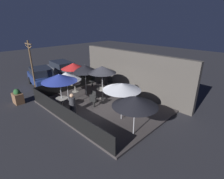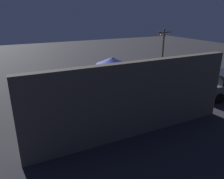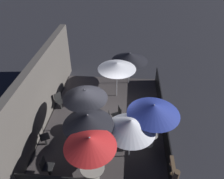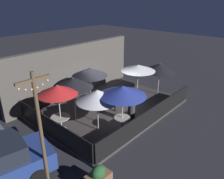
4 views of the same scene
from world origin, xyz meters
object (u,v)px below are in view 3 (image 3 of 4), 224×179
object	(u,v)px
patio_umbrella_0	(90,142)
patron_0	(145,121)
patio_umbrella_2	(154,109)
patio_umbrella_5	(88,120)
patio_umbrella_6	(131,125)
dining_table_1	(87,121)
dining_table_2	(150,135)
patio_chair_4	(59,100)
dining_table_0	(92,169)
patio_chair_3	(43,137)
patio_chair_0	(107,120)
patio_umbrella_4	(117,66)
patio_umbrella_1	(85,94)
patio_chair_1	(118,115)
patio_chair_2	(46,166)
patio_umbrella_3	(130,57)

from	to	relation	value
patio_umbrella_0	patron_0	world-z (taller)	patio_umbrella_0
patio_umbrella_2	patio_umbrella_5	xyz separation A→B (m)	(-0.77, 2.51, -0.03)
patio_umbrella_6	dining_table_1	distance (m)	2.72
dining_table_2	patio_chair_4	size ratio (longest dim) A/B	0.80
patio_chair_4	dining_table_0	bearing A→B (deg)	-19.07
patio_chair_3	patio_chair_0	bearing A→B (deg)	-5.52
patio_umbrella_4	dining_table_0	bearing A→B (deg)	174.16
patio_chair_3	patron_0	size ratio (longest dim) A/B	0.75
patio_umbrella_1	dining_table_1	distance (m)	1.57
dining_table_1	dining_table_0	bearing A→B (deg)	-165.82
dining_table_2	patio_chair_0	size ratio (longest dim) A/B	0.80
patio_umbrella_0	patio_chair_1	xyz separation A→B (m)	(3.16, -0.75, -1.59)
patio_chair_2	patio_chair_3	size ratio (longest dim) A/B	0.99
patio_umbrella_4	dining_table_1	size ratio (longest dim) A/B	2.60
patio_chair_4	dining_table_2	bearing A→B (deg)	15.13
patio_umbrella_0	patio_umbrella_2	size ratio (longest dim) A/B	1.00
dining_table_0	patio_chair_2	size ratio (longest dim) A/B	0.98
patio_chair_0	patio_umbrella_5	bearing A→B (deg)	58.92
patio_umbrella_2	patio_chair_0	bearing A→B (deg)	66.09
patio_umbrella_4	patio_chair_0	world-z (taller)	patio_umbrella_4
patio_chair_0	patio_chair_1	world-z (taller)	patio_chair_0
patio_umbrella_3	patio_umbrella_6	size ratio (longest dim) A/B	1.03
patio_umbrella_3	patio_chair_0	distance (m)	4.37
patio_umbrella_1	patio_umbrella_6	world-z (taller)	patio_umbrella_1
patio_umbrella_0	patio_chair_2	bearing A→B (deg)	89.27
dining_table_0	patio_chair_1	distance (m)	3.25
dining_table_0	dining_table_2	xyz separation A→B (m)	(1.86, -2.24, 0.01)
patio_chair_2	patio_umbrella_3	bearing A→B (deg)	66.78
patio_umbrella_6	patio_chair_2	world-z (taller)	patio_umbrella_6
patio_umbrella_6	patron_0	bearing A→B (deg)	-23.79
patio_umbrella_0	patio_umbrella_3	xyz separation A→B (m)	(6.80, -1.22, -0.27)
patio_umbrella_5	patio_chair_1	xyz separation A→B (m)	(2.07, -1.01, -1.54)
patio_umbrella_1	patio_umbrella_6	distance (m)	2.44
patio_umbrella_3	patio_chair_1	world-z (taller)	patio_umbrella_3
dining_table_1	patron_0	bearing A→B (deg)	-84.39
patio_umbrella_1	patio_umbrella_5	xyz separation A→B (m)	(-1.44, -0.38, -0.12)
dining_table_1	patio_chair_3	distance (m)	2.08
dining_table_0	patio_umbrella_2	bearing A→B (deg)	-50.28
patio_chair_2	patio_chair_3	distance (m)	1.57
patio_umbrella_1	patio_umbrella_2	xyz separation A→B (m)	(-0.66, -2.88, -0.09)
patio_umbrella_3	patio_chair_4	distance (m)	4.77
patio_umbrella_0	patio_chair_1	size ratio (longest dim) A/B	2.47
patio_chair_2	patio_umbrella_4	bearing A→B (deg)	67.20
patio_chair_2	patron_0	bearing A→B (deg)	36.38
patio_umbrella_4	patio_chair_0	distance (m)	3.05
dining_table_2	patio_chair_2	world-z (taller)	patio_chair_2
patio_umbrella_2	patio_chair_0	world-z (taller)	patio_umbrella_2
patio_umbrella_2	patio_umbrella_5	size ratio (longest dim) A/B	1.00
dining_table_2	patio_umbrella_3	bearing A→B (deg)	11.71
patio_umbrella_0	patron_0	distance (m)	3.80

